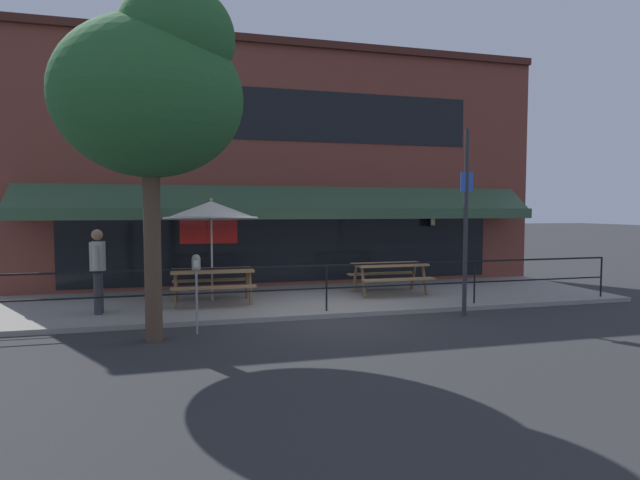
{
  "coord_description": "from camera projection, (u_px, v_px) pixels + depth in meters",
  "views": [
    {
      "loc": [
        -2.7,
        -9.6,
        2.2
      ],
      "look_at": [
        0.2,
        1.6,
        1.5
      ],
      "focal_mm": 28.0,
      "sensor_mm": 36.0,
      "label": 1
    }
  ],
  "objects": [
    {
      "name": "ground_plane",
      "position": [
        330.0,
        319.0,
        10.09
      ],
      "size": [
        120.0,
        120.0,
        0.0
      ],
      "primitive_type": "plane",
      "color": "#2D2D30"
    },
    {
      "name": "patio_railing",
      "position": [
        327.0,
        278.0,
        10.33
      ],
      "size": [
        13.84,
        0.04,
        0.97
      ],
      "color": "black",
      "rests_on": "patio_deck"
    },
    {
      "name": "picnic_table_centre",
      "position": [
        389.0,
        270.0,
        12.45
      ],
      "size": [
        1.8,
        1.42,
        0.76
      ],
      "color": "#997047",
      "rests_on": "patio_deck"
    },
    {
      "name": "patio_umbrella_left",
      "position": [
        211.0,
        211.0,
        11.42
      ],
      "size": [
        2.14,
        2.14,
        2.38
      ],
      "color": "#B7B2A8",
      "rests_on": "patio_deck"
    },
    {
      "name": "patio_deck",
      "position": [
        308.0,
        299.0,
        12.02
      ],
      "size": [
        15.0,
        4.0,
        0.1
      ],
      "primitive_type": "cube",
      "color": "gray",
      "rests_on": "ground"
    },
    {
      "name": "picnic_table_left",
      "position": [
        213.0,
        276.0,
        11.2
      ],
      "size": [
        1.8,
        1.42,
        0.76
      ],
      "color": "#997047",
      "rests_on": "patio_deck"
    },
    {
      "name": "restaurant_building",
      "position": [
        290.0,
        167.0,
        13.96
      ],
      "size": [
        15.0,
        1.6,
        6.86
      ],
      "color": "brown",
      "rests_on": "ground"
    },
    {
      "name": "street_tree_curbside",
      "position": [
        155.0,
        88.0,
        8.1
      ],
      "size": [
        3.05,
        2.74,
        5.78
      ],
      "color": "brown",
      "rests_on": "ground"
    },
    {
      "name": "pedestrian_walking",
      "position": [
        98.0,
        267.0,
        10.05
      ],
      "size": [
        0.24,
        0.62,
        1.71
      ],
      "color": "#333338",
      "rests_on": "patio_deck"
    },
    {
      "name": "parking_meter_near",
      "position": [
        196.0,
        270.0,
        8.77
      ],
      "size": [
        0.15,
        0.16,
        1.42
      ],
      "color": "gray",
      "rests_on": "ground"
    },
    {
      "name": "street_sign_pole",
      "position": [
        466.0,
        221.0,
        10.22
      ],
      "size": [
        0.28,
        0.09,
        3.84
      ],
      "color": "#2D2D33",
      "rests_on": "ground"
    }
  ]
}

